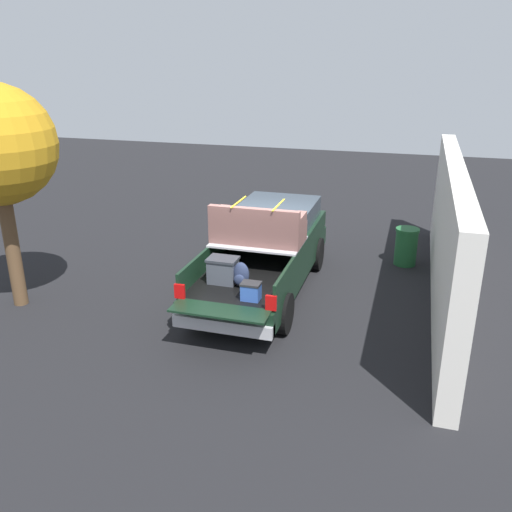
{
  "coord_description": "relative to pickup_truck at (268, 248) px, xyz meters",
  "views": [
    {
      "loc": [
        -11.01,
        -3.1,
        5.16
      ],
      "look_at": [
        -0.6,
        0.0,
        1.1
      ],
      "focal_mm": 37.96,
      "sensor_mm": 36.0,
      "label": 1
    }
  ],
  "objects": [
    {
      "name": "ground_plane",
      "position": [
        -0.35,
        -0.0,
        -0.95
      ],
      "size": [
        40.0,
        40.0,
        0.0
      ],
      "primitive_type": "plane",
      "color": "black"
    },
    {
      "name": "building_facade",
      "position": [
        0.42,
        -3.9,
        0.56
      ],
      "size": [
        9.42,
        0.36,
        3.02
      ],
      "primitive_type": "cube",
      "color": "silver",
      "rests_on": "ground_plane"
    },
    {
      "name": "trash_can",
      "position": [
        2.39,
        -3.06,
        -0.46
      ],
      "size": [
        0.6,
        0.6,
        0.98
      ],
      "color": "#1E592D",
      "rests_on": "ground_plane"
    },
    {
      "name": "pickup_truck",
      "position": [
        0.0,
        0.0,
        0.0
      ],
      "size": [
        6.05,
        2.06,
        2.23
      ],
      "color": "black",
      "rests_on": "ground_plane"
    }
  ]
}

